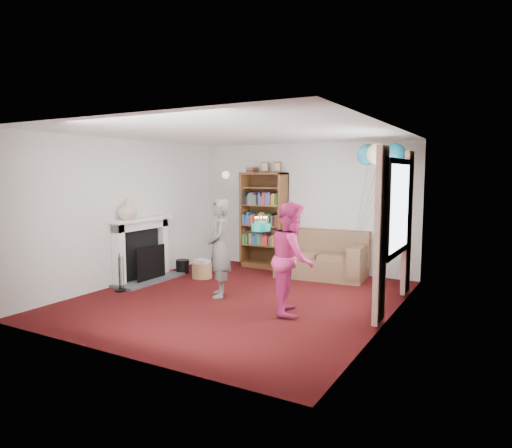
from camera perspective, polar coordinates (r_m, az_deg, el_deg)
The scene contains 16 objects.
ground at distance 7.10m, azimuth -2.23°, elevation -9.27°, with size 5.00×5.00×0.00m, color black.
wall_back at distance 9.10m, azimuth 6.03°, elevation 2.15°, with size 4.50×0.02×2.50m, color silver.
wall_left at distance 8.28m, azimuth -15.73°, elevation 1.53°, with size 0.02×5.00×2.50m, color silver.
wall_right at distance 6.01m, azimuth 16.41°, elevation -0.24°, with size 0.02×5.00×2.50m, color silver.
ceiling at distance 6.87m, azimuth -2.32°, elevation 11.30°, with size 4.50×5.00×0.01m, color white.
fireplace at distance 8.39m, azimuth -13.82°, elevation -3.44°, with size 0.55×1.80×1.12m.
window_bay at distance 6.61m, azimuth 17.10°, elevation -0.09°, with size 0.14×2.02×2.20m.
wall_sconce at distance 9.77m, azimuth -3.79°, elevation 6.16°, with size 0.16×0.23×0.16m.
bookcase at distance 9.28m, azimuth 1.04°, elevation 0.37°, with size 0.91×0.42×2.14m.
sofa at distance 8.60m, azimuth 8.35°, elevation -4.38°, with size 1.60×0.85×0.85m.
wicker_basket at distance 8.46m, azimuth -6.75°, elevation -5.68°, with size 0.37×0.37×0.34m.
person_striped at distance 7.08m, azimuth -4.63°, elevation -3.02°, with size 0.56×0.37×1.53m, color black.
person_magenta at distance 6.25m, azimuth 4.54°, elevation -4.25°, with size 0.74×0.58×1.53m, color #B92562.
birthday_cake at distance 6.42m, azimuth 0.63°, elevation -0.45°, with size 0.32×0.32×0.22m.
balloons at distance 7.84m, azimuth 15.37°, elevation 8.38°, with size 0.83×0.80×1.75m.
mantel_vase at distance 8.07m, azimuth -15.79°, elevation 1.77°, with size 0.34×0.34×0.35m, color beige.
Camera 1 is at (3.58, -5.83, 1.92)m, focal length 32.00 mm.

